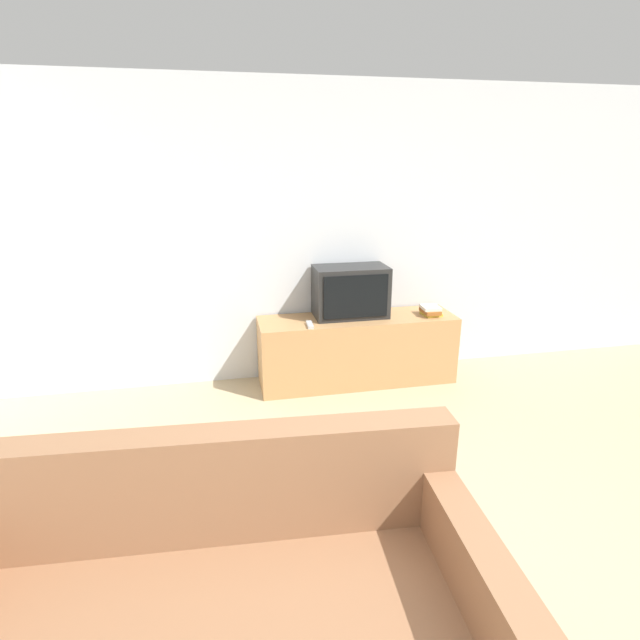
{
  "coord_description": "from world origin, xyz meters",
  "views": [
    {
      "loc": [
        -0.99,
        -1.33,
        1.96
      ],
      "look_at": [
        -0.24,
        2.26,
        0.77
      ],
      "focal_mm": 28.0,
      "sensor_mm": 36.0,
      "label": 1
    }
  ],
  "objects_px": {
    "couch": "(209,629)",
    "remote_on_stand": "(310,325)",
    "book_stack": "(431,311)",
    "tv_stand": "(357,350)",
    "television": "(351,292)"
  },
  "relations": [
    {
      "from": "tv_stand",
      "to": "remote_on_stand",
      "type": "bearing_deg",
      "value": -162.65
    },
    {
      "from": "book_stack",
      "to": "tv_stand",
      "type": "bearing_deg",
      "value": 174.22
    },
    {
      "from": "television",
      "to": "book_stack",
      "type": "height_order",
      "value": "television"
    },
    {
      "from": "television",
      "to": "remote_on_stand",
      "type": "relative_size",
      "value": 3.86
    },
    {
      "from": "tv_stand",
      "to": "television",
      "type": "distance_m",
      "value": 0.54
    },
    {
      "from": "tv_stand",
      "to": "book_stack",
      "type": "relative_size",
      "value": 8.94
    },
    {
      "from": "couch",
      "to": "remote_on_stand",
      "type": "xyz_separation_m",
      "value": [
        0.85,
        2.45,
        0.33
      ]
    },
    {
      "from": "remote_on_stand",
      "to": "tv_stand",
      "type": "bearing_deg",
      "value": 17.35
    },
    {
      "from": "remote_on_stand",
      "to": "book_stack",
      "type": "bearing_deg",
      "value": 3.93
    },
    {
      "from": "book_stack",
      "to": "television",
      "type": "bearing_deg",
      "value": 169.71
    },
    {
      "from": "tv_stand",
      "to": "couch",
      "type": "height_order",
      "value": "couch"
    },
    {
      "from": "tv_stand",
      "to": "television",
      "type": "height_order",
      "value": "television"
    },
    {
      "from": "tv_stand",
      "to": "book_stack",
      "type": "bearing_deg",
      "value": -5.78
    },
    {
      "from": "couch",
      "to": "book_stack",
      "type": "relative_size",
      "value": 10.88
    },
    {
      "from": "tv_stand",
      "to": "remote_on_stand",
      "type": "distance_m",
      "value": 0.58
    }
  ]
}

